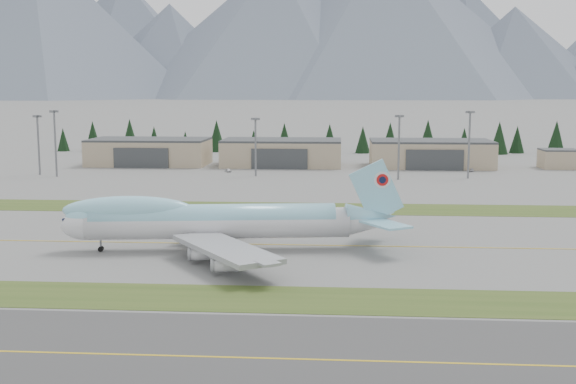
# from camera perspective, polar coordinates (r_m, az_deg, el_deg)

# --- Properties ---
(ground) EXTENTS (7000.00, 7000.00, 0.00)m
(ground) POSITION_cam_1_polar(r_m,az_deg,el_deg) (146.36, 0.74, -4.21)
(ground) COLOR slate
(ground) RESTS_ON ground
(grass_strip_near) EXTENTS (400.00, 14.00, 0.08)m
(grass_strip_near) POSITION_cam_1_polar(r_m,az_deg,el_deg) (109.65, -0.43, -8.48)
(grass_strip_near) COLOR #374F1C
(grass_strip_near) RESTS_ON ground
(grass_strip_far) EXTENTS (400.00, 18.00, 0.08)m
(grass_strip_far) POSITION_cam_1_polar(r_m,az_deg,el_deg) (190.50, 1.53, -1.30)
(grass_strip_far) COLOR #374F1C
(grass_strip_far) RESTS_ON ground
(asphalt_taxiway) EXTENTS (400.00, 32.00, 0.04)m
(asphalt_taxiway) POSITION_cam_1_polar(r_m,az_deg,el_deg) (87.03, -1.70, -13.02)
(asphalt_taxiway) COLOR #3B3B3B
(asphalt_taxiway) RESTS_ON ground
(taxiway_line_main) EXTENTS (400.00, 0.40, 0.02)m
(taxiway_line_main) POSITION_cam_1_polar(r_m,az_deg,el_deg) (146.36, 0.74, -4.21)
(taxiway_line_main) COLOR gold
(taxiway_line_main) RESTS_ON ground
(taxiway_line_near) EXTENTS (400.00, 0.40, 0.02)m
(taxiway_line_near) POSITION_cam_1_polar(r_m,az_deg,el_deg) (87.03, -1.70, -13.02)
(taxiway_line_near) COLOR gold
(taxiway_line_near) RESTS_ON ground
(boeing_747_freighter) EXTENTS (67.85, 57.95, 17.81)m
(boeing_747_freighter) POSITION_cam_1_polar(r_m,az_deg,el_deg) (141.51, -5.81, -2.26)
(boeing_747_freighter) COLOR silver
(boeing_747_freighter) RESTS_ON ground
(hangar_left) EXTENTS (48.00, 26.60, 10.80)m
(hangar_left) POSITION_cam_1_polar(r_m,az_deg,el_deg) (304.00, -10.88, 3.15)
(hangar_left) COLOR tan
(hangar_left) RESTS_ON ground
(hangar_center) EXTENTS (48.00, 26.60, 10.80)m
(hangar_center) POSITION_cam_1_polar(r_m,az_deg,el_deg) (294.67, -0.48, 3.14)
(hangar_center) COLOR tan
(hangar_center) RESTS_ON ground
(hangar_right) EXTENTS (48.00, 26.60, 10.80)m
(hangar_right) POSITION_cam_1_polar(r_m,az_deg,el_deg) (296.04, 11.20, 3.01)
(hangar_right) COLOR tan
(hangar_right) RESTS_ON ground
(control_shed) EXTENTS (14.00, 12.00, 7.60)m
(control_shed) POSITION_cam_1_polar(r_m,az_deg,el_deg) (304.61, 20.61, 2.48)
(control_shed) COLOR tan
(control_shed) RESTS_ON ground
(floodlight_masts) EXTENTS (205.92, 9.76, 23.67)m
(floodlight_masts) POSITION_cam_1_polar(r_m,az_deg,el_deg) (254.16, 1.02, 4.65)
(floodlight_masts) COLOR slate
(floodlight_masts) RESTS_ON ground
(service_vehicle_a) EXTENTS (3.20, 4.02, 1.28)m
(service_vehicle_a) POSITION_cam_1_polar(r_m,az_deg,el_deg) (273.79, -4.75, 1.59)
(service_vehicle_a) COLOR silver
(service_vehicle_a) RESTS_ON ground
(service_vehicle_b) EXTENTS (3.57, 2.04, 1.11)m
(service_vehicle_b) POSITION_cam_1_polar(r_m,az_deg,el_deg) (263.19, 5.77, 1.31)
(service_vehicle_b) COLOR #BDD535
(service_vehicle_b) RESTS_ON ground
(service_vehicle_c) EXTENTS (2.31, 3.99, 1.09)m
(service_vehicle_c) POSITION_cam_1_polar(r_m,az_deg,el_deg) (282.64, 14.31, 1.57)
(service_vehicle_c) COLOR #ABAAAF
(service_vehicle_c) RESTS_ON ground
(conifer_belt) EXTENTS (267.33, 15.49, 16.44)m
(conifer_belt) POSITION_cam_1_polar(r_m,az_deg,el_deg) (354.74, 3.47, 4.30)
(conifer_belt) COLOR black
(conifer_belt) RESTS_ON ground
(mountain_ridge_front) EXTENTS (4349.98, 1304.74, 505.41)m
(mountain_ridge_front) POSITION_cam_1_polar(r_m,az_deg,el_deg) (2353.25, 1.78, 13.06)
(mountain_ridge_front) COLOR #4D5467
(mountain_ridge_front) RESTS_ON ground
(mountain_ridge_rear) EXTENTS (4484.17, 990.33, 495.16)m
(mountain_ridge_rear) POSITION_cam_1_polar(r_m,az_deg,el_deg) (3052.54, 6.28, 12.29)
(mountain_ridge_rear) COLOR #4D5467
(mountain_ridge_rear) RESTS_ON ground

